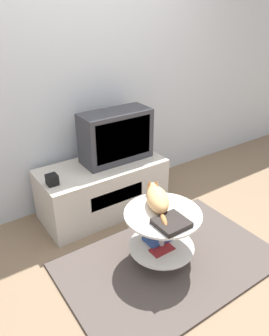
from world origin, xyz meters
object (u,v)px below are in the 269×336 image
at_px(tv, 116,136).
at_px(dvd_box, 171,223).
at_px(speaker, 52,180).
at_px(cat, 157,198).

distance_m(tv, dvd_box, 1.11).
height_order(tv, dvd_box, tv).
bearing_deg(speaker, cat, -51.57).
bearing_deg(speaker, dvd_box, -62.61).
xyz_separation_m(speaker, dvd_box, (0.49, -0.95, -0.06)).
xyz_separation_m(tv, speaker, (-0.70, -0.11, -0.19)).
bearing_deg(dvd_box, tv, 79.13).
distance_m(speaker, dvd_box, 1.07).
bearing_deg(dvd_box, cat, 75.30).
height_order(speaker, cat, cat).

